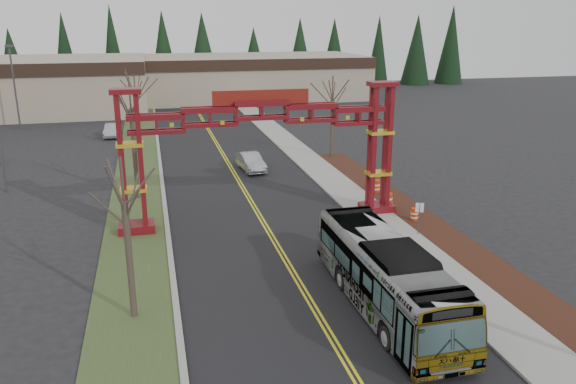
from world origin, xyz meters
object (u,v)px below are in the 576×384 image
object	(u,v)px
gateway_arch	(262,132)
silver_sedan	(251,162)
barrel_south	(414,215)
barrel_north	(376,187)
retail_building_east	(248,76)
barrel_mid	(388,201)
transit_bus	(386,275)
light_pole_far	(14,81)
bare_tree_right_far	(332,100)
bare_tree_median_far	(136,97)
parked_car_far_a	(113,130)
bare_tree_median_mid	(131,110)
street_sign	(419,212)
bare_tree_median_near	(124,203)

from	to	relation	value
gateway_arch	silver_sedan	world-z (taller)	gateway_arch
barrel_south	barrel_north	world-z (taller)	barrel_north
retail_building_east	barrel_mid	bearing A→B (deg)	-90.83
transit_bus	light_pole_far	distance (m)	57.87
light_pole_far	bare_tree_right_far	bearing A→B (deg)	-35.54
bare_tree_right_far	barrel_south	xyz separation A→B (m)	(-0.33, -18.55, -5.04)
gateway_arch	bare_tree_median_far	distance (m)	24.95
parked_car_far_a	barrel_mid	world-z (taller)	parked_car_far_a
retail_building_east	transit_bus	size ratio (longest dim) A/B	3.19
bare_tree_median_mid	retail_building_east	bearing A→B (deg)	71.81
parked_car_far_a	bare_tree_median_mid	distance (m)	25.47
gateway_arch	light_pole_far	distance (m)	45.01
bare_tree_median_far	barrel_north	bearing A→B (deg)	-47.75
gateway_arch	retail_building_east	size ratio (longest dim) A/B	0.48
bare_tree_median_mid	barrel_mid	bearing A→B (deg)	-20.90
bare_tree_right_far	street_sign	world-z (taller)	bare_tree_right_far
retail_building_east	silver_sedan	distance (m)	49.55
light_pole_far	barrel_north	distance (m)	47.61
street_sign	silver_sedan	bearing A→B (deg)	111.63
bare_tree_median_mid	transit_bus	bearing A→B (deg)	-60.78
bare_tree_median_near	bare_tree_median_far	distance (m)	34.42
silver_sedan	bare_tree_median_near	size ratio (longest dim) A/B	0.64
bare_tree_right_far	barrel_north	world-z (taller)	bare_tree_right_far
silver_sedan	barrel_north	distance (m)	12.13
barrel_mid	barrel_north	world-z (taller)	barrel_mid
gateway_arch	bare_tree_median_mid	xyz separation A→B (m)	(-8.00, 7.18, 0.64)
transit_bus	light_pole_far	xyz separation A→B (m)	(-25.29, 51.89, 4.10)
retail_building_east	barrel_south	distance (m)	64.37
barrel_mid	silver_sedan	bearing A→B (deg)	120.96
transit_bus	bare_tree_right_far	size ratio (longest dim) A/B	1.53
bare_tree_right_far	barrel_south	distance (m)	19.22
transit_bus	parked_car_far_a	distance (m)	46.70
parked_car_far_a	barrel_north	bearing A→B (deg)	-48.74
transit_bus	silver_sedan	bearing A→B (deg)	93.16
parked_car_far_a	bare_tree_median_far	bearing A→B (deg)	-65.38
transit_bus	bare_tree_median_far	xyz separation A→B (m)	(-11.13, 36.34, 3.79)
gateway_arch	barrel_south	world-z (taller)	gateway_arch
gateway_arch	silver_sedan	xyz separation A→B (m)	(1.58, 13.20, -5.21)
retail_building_east	light_pole_far	world-z (taller)	light_pole_far
light_pole_far	barrel_mid	xyz separation A→B (m)	(31.28, -38.53, -5.21)
bare_tree_right_far	barrel_south	bearing A→B (deg)	-91.01
barrel_mid	barrel_south	bearing A→B (deg)	-79.43
parked_car_far_a	light_pole_far	world-z (taller)	light_pole_far
retail_building_east	parked_car_far_a	world-z (taller)	retail_building_east
bare_tree_median_mid	silver_sedan	bearing A→B (deg)	32.14
retail_building_east	barrel_north	distance (m)	57.87
barrel_mid	barrel_north	bearing A→B (deg)	80.96
silver_sedan	bare_tree_median_near	bearing A→B (deg)	-118.01
bare_tree_median_mid	bare_tree_median_far	bearing A→B (deg)	90.00
bare_tree_median_near	barrel_north	distance (m)	23.66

